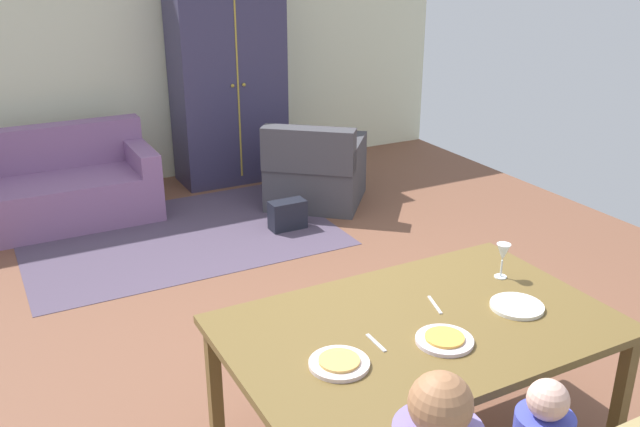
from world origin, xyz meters
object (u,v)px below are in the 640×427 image
plate_near_child (444,340)px  wine_glass (503,254)px  plate_near_woman (517,306)px  plate_near_man (339,364)px  dining_table (419,336)px  armoire (228,80)px  couch (49,190)px  armchair (315,172)px  handbag (288,215)px

plate_near_child → wine_glass: (0.64, 0.36, 0.12)m
plate_near_child → plate_near_woman: size_ratio=1.00×
wine_glass → plate_near_man: bearing=-165.0°
dining_table → armoire: armoire is taller
wine_glass → couch: size_ratio=0.10×
plate_near_man → armchair: armchair is taller
plate_near_man → handbag: bearing=68.5°
plate_near_woman → couch: size_ratio=0.14×
armchair → armoire: 1.39m
armchair → handbag: (-0.52, -0.46, -0.19)m
plate_near_man → armoire: 4.78m
couch → armchair: (2.33, -0.70, 0.02)m
wine_glass → plate_near_child: bearing=-150.5°
handbag → couch: bearing=147.4°
wine_glass → couch: bearing=114.0°
armoire → wine_glass: bearing=-92.1°
armchair → armoire: armoire is taller
plate_near_child → plate_near_woman: bearing=9.4°
dining_table → handbag: bearing=76.3°
plate_near_woman → handbag: size_ratio=0.78×
couch → handbag: (1.81, -1.16, -0.17)m
plate_near_woman → armoire: armoire is taller
plate_near_child → handbag: bearing=77.1°
plate_near_child → dining_table: bearing=90.0°
couch → plate_near_man: bearing=-81.6°
dining_table → couch: bearing=105.1°
armchair → handbag: armchair is taller
plate_near_woman → plate_near_child: bearing=-170.6°
plate_near_man → plate_near_child: 0.49m
plate_near_child → armchair: bearing=71.0°
couch → armchair: 2.43m
wine_glass → dining_table: bearing=-164.2°
plate_near_child → handbag: 3.24m
dining_table → plate_near_woman: bearing=-11.6°
wine_glass → armoire: (0.16, 4.30, 0.16)m
plate_near_child → couch: 4.42m
wine_glass → armoire: bearing=87.9°
plate_near_child → wine_glass: size_ratio=1.34×
plate_near_child → wine_glass: wine_glass is taller
handbag → wine_glass: bearing=-91.6°
plate_near_child → handbag: (0.71, 3.09, -0.64)m
dining_table → handbag: (0.71, 2.91, -0.56)m
wine_glass → armchair: (0.59, 3.19, -0.57)m
plate_near_child → armoire: size_ratio=0.12×
plate_near_man → handbag: 3.32m
dining_table → couch: size_ratio=0.97×
plate_near_woman → armchair: size_ratio=0.21×
armoire → armchair: bearing=-68.6°
plate_near_man → armchair: size_ratio=0.21×
armchair → dining_table: bearing=-110.0°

